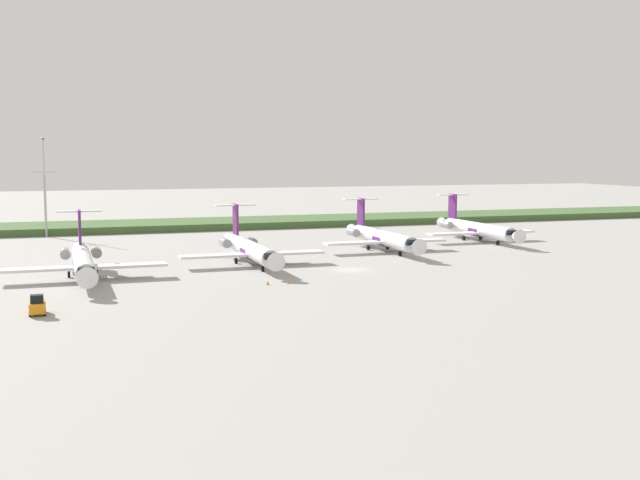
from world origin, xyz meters
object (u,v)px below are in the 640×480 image
Objects in this scene: regional_jet_nearest at (83,261)px; antenna_mast at (45,196)px; safety_cone_mid_marker at (289,282)px; regional_jet_third at (382,237)px; regional_jet_fourth at (477,228)px; baggage_tug at (37,306)px; regional_jet_second at (250,249)px; safety_cone_front_marker at (268,283)px.

antenna_mast is (-5.44, 61.02, 6.15)m from regional_jet_nearest.
safety_cone_mid_marker is (26.26, -13.33, -2.26)m from regional_jet_nearest.
regional_jet_third is at bearing 17.06° from regional_jet_nearest.
regional_jet_nearest reaches higher than safety_cone_mid_marker.
baggage_tug is (-82.42, -49.28, -1.53)m from regional_jet_fourth.
antenna_mast is 85.78m from baggage_tug.
antenna_mast is (-31.10, 54.56, 6.15)m from regional_jet_second.
regional_jet_third is at bearing -37.86° from antenna_mast.
regional_jet_nearest is 25.10m from baggage_tug.
safety_cone_front_marker is at bearing 21.10° from baggage_tug.
regional_jet_fourth is 9.69× the size of baggage_tug.
antenna_mast is at bearing 113.09° from safety_cone_mid_marker.
baggage_tug is 5.82× the size of safety_cone_front_marker.
antenna_mast is 80.08m from safety_cone_front_marker.
regional_jet_nearest is at bearing 153.08° from safety_cone_mid_marker.
safety_cone_front_marker is (-29.02, -29.30, -2.26)m from regional_jet_third.
regional_jet_nearest and regional_jet_fourth have the same top height.
regional_jet_second is 9.69× the size of baggage_tug.
antenna_mast is 37.89× the size of safety_cone_front_marker.
regional_jet_nearest is at bearing -162.06° from regional_jet_fourth.
baggage_tug is at bearing -102.98° from regional_jet_nearest.
regional_jet_fourth is at bearing 37.08° from safety_cone_mid_marker.
regional_jet_fourth is 65.67m from safety_cone_front_marker.
regional_jet_second is 19.92m from safety_cone_mid_marker.
regional_jet_second is 28.39m from regional_jet_third.
regional_jet_nearest is 29.53m from safety_cone_mid_marker.
regional_jet_third and regional_jet_fourth have the same top height.
antenna_mast is 6.51× the size of baggage_tug.
safety_cone_front_marker is 1.00× the size of safety_cone_mid_marker.
baggage_tug is (-31.28, -30.87, -1.53)m from regional_jet_second.
regional_jet_third is 1.00× the size of regional_jet_fourth.
regional_jet_third is 73.49m from antenna_mast.
regional_jet_fourth is at bearing -23.73° from antenna_mast.
safety_cone_mid_marker is at bearing -26.92° from regional_jet_nearest.
regional_jet_fourth reaches higher than baggage_tug.
regional_jet_nearest is 1.00× the size of regional_jet_second.
antenna_mast is at bearing 111.20° from safety_cone_front_marker.
regional_jet_second is 63.10m from antenna_mast.
regional_jet_fourth is 90.04m from antenna_mast.
regional_jet_fourth is at bearing 19.81° from regional_jet_third.
antenna_mast is at bearing 142.14° from regional_jet_third.
antenna_mast is (-82.23, 36.15, 6.15)m from regional_jet_fourth.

